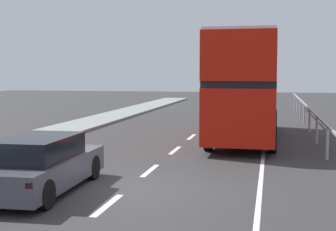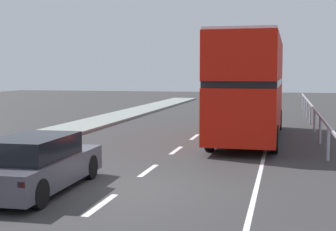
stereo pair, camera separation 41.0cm
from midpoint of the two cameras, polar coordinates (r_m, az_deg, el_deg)
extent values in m
cube|color=#323131|center=(12.41, -5.59, -8.57)|extent=(73.18, 120.00, 0.10)
cube|color=silver|center=(10.99, -8.00, -10.11)|extent=(0.16, 1.84, 0.01)
cube|color=silver|center=(14.57, -2.88, -6.30)|extent=(0.16, 1.84, 0.01)
cube|color=silver|center=(18.26, 0.16, -3.99)|extent=(0.16, 1.84, 0.01)
cube|color=silver|center=(22.01, 2.16, -2.46)|extent=(0.16, 1.84, 0.01)
cube|color=silver|center=(25.79, 3.57, -1.37)|extent=(0.16, 1.84, 0.01)
cube|color=silver|center=(29.58, 4.63, -0.56)|extent=(0.16, 1.84, 0.01)
cube|color=silver|center=(33.39, 5.44, 0.07)|extent=(0.16, 1.84, 0.01)
cube|color=silver|center=(37.20, 6.08, 0.57)|extent=(0.16, 1.84, 0.01)
cube|color=silver|center=(41.02, 6.61, 0.97)|extent=(0.16, 1.84, 0.01)
cube|color=silver|center=(20.72, 10.41, -3.00)|extent=(0.12, 46.00, 0.01)
cube|color=#AFABB8|center=(20.66, 16.14, -0.07)|extent=(0.08, 42.00, 0.08)
cylinder|color=#AFABB8|center=(16.94, 17.09, -3.05)|extent=(0.10, 0.10, 1.10)
cylinder|color=#AFABB8|center=(20.71, 16.10, -1.59)|extent=(0.10, 0.10, 1.10)
cylinder|color=#AFABB8|center=(24.50, 15.42, -0.59)|extent=(0.10, 0.10, 1.10)
cylinder|color=#AFABB8|center=(28.30, 14.92, 0.15)|extent=(0.10, 0.10, 1.10)
cylinder|color=#AFABB8|center=(32.10, 14.54, 0.72)|extent=(0.10, 0.10, 1.10)
cylinder|color=#AFABB8|center=(35.90, 14.24, 1.16)|extent=(0.10, 0.10, 1.10)
cylinder|color=#AFABB8|center=(39.71, 14.00, 1.52)|extent=(0.10, 0.10, 1.10)
cube|color=red|center=(21.47, 8.42, 0.88)|extent=(2.60, 10.32, 1.97)
cube|color=black|center=(21.42, 8.46, 3.82)|extent=(2.62, 9.90, 0.24)
cube|color=red|center=(21.42, 8.49, 6.39)|extent=(2.60, 10.32, 1.68)
cube|color=silver|center=(21.47, 8.52, 8.77)|extent=(2.55, 10.11, 0.10)
cube|color=black|center=(26.57, 9.18, 1.86)|extent=(2.24, 0.07, 1.38)
cube|color=yellow|center=(26.55, 9.26, 7.01)|extent=(1.49, 0.06, 0.28)
cylinder|color=black|center=(25.36, 6.40, -0.37)|extent=(0.29, 1.00, 1.00)
cylinder|color=black|center=(25.22, 11.57, -0.47)|extent=(0.29, 1.00, 1.00)
cylinder|color=black|center=(18.17, 4.01, -2.47)|extent=(0.29, 1.00, 1.00)
cylinder|color=black|center=(17.98, 11.24, -2.63)|extent=(0.29, 1.00, 1.00)
cube|color=#474650|center=(12.44, -15.21, -6.10)|extent=(1.82, 4.45, 0.64)
cube|color=black|center=(12.15, -15.73, -3.59)|extent=(1.57, 2.46, 0.53)
cube|color=red|center=(10.17, -16.67, -7.69)|extent=(0.16, 0.06, 0.12)
cylinder|color=black|center=(14.14, -15.42, -5.52)|extent=(0.21, 0.64, 0.64)
cylinder|color=black|center=(13.54, -9.44, -5.87)|extent=(0.21, 0.64, 0.64)
cylinder|color=black|center=(10.82, -14.90, -8.73)|extent=(0.21, 0.64, 0.64)
camera|label=1|loc=(0.20, -90.72, -0.06)|focal=53.33mm
camera|label=2|loc=(0.20, 89.28, 0.06)|focal=53.33mm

